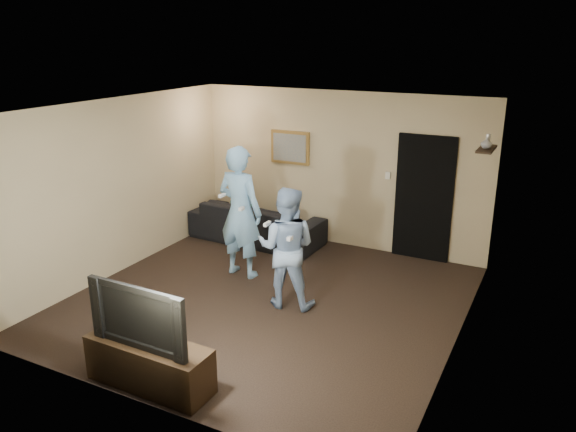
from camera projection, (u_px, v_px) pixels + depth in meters
The scene contains 19 objects.
ground at pixel (267, 301), 7.64m from camera, with size 5.00×5.00×0.00m, color black.
ceiling at pixel (265, 108), 6.83m from camera, with size 5.00×5.00×0.04m, color silver.
wall_back at pixel (339, 170), 9.35m from camera, with size 5.00×0.04×2.60m, color tan.
wall_front at pixel (133, 283), 5.11m from camera, with size 5.00×0.04×2.60m, color tan.
wall_left at pixel (119, 187), 8.31m from camera, with size 0.04×5.00×2.60m, color tan.
wall_right at pixel (465, 240), 6.16m from camera, with size 0.04×5.00×2.60m, color tan.
sofa at pixel (257, 222), 9.75m from camera, with size 2.32×0.91×0.68m, color black.
throw_pillow at pixel (243, 212), 9.82m from camera, with size 0.43×0.14×0.43m, color #194D44.
painting_frame at pixel (290, 147), 9.62m from camera, with size 0.72×0.05×0.57m, color olive.
painting_canvas at pixel (289, 148), 9.60m from camera, with size 0.62×0.01×0.47m, color slate.
doorway at pixel (424, 198), 8.79m from camera, with size 0.90×0.06×2.00m, color black.
light_switch at pixel (388, 176), 8.96m from camera, with size 0.08×0.02×0.12m, color silver.
wall_shelf at pixel (487, 149), 7.51m from camera, with size 0.20×0.60×0.03m, color black.
shelf_vase at pixel (487, 143), 7.44m from camera, with size 0.15×0.15×0.15m, color #A7A7AB.
shelf_figurine at pixel (488, 141), 7.51m from camera, with size 0.06×0.06×0.18m, color silver.
tv_console at pixel (150, 364), 5.73m from camera, with size 1.36×0.44×0.49m, color black.
television at pixel (145, 313), 5.55m from camera, with size 1.16×0.15×0.67m, color black.
wii_player_left at pixel (240, 212), 8.18m from camera, with size 0.75×0.55×1.96m.
wii_player_right at pixel (287, 248), 7.29m from camera, with size 0.90×0.77×1.62m.
Camera 1 is at (3.38, -6.02, 3.46)m, focal length 35.00 mm.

